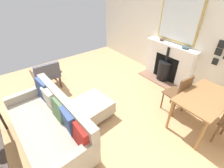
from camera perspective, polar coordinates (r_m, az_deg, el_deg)
ground_plane at (r=3.71m, az=-12.55°, el=-9.67°), size 5.77×5.61×0.01m
wall_left at (r=4.72m, az=19.77°, el=19.21°), size 0.12×5.61×2.89m
fireplace at (r=4.75m, az=18.98°, el=6.56°), size 0.54×1.46×1.04m
mirror_over_mantel at (r=4.46m, az=22.72°, el=20.21°), size 0.04×1.07×1.04m
mantel_bowl_near at (r=4.70m, az=17.23°, el=14.83°), size 0.12×0.12×0.06m
mantel_bowl_far at (r=4.35m, az=24.64°, el=11.67°), size 0.16×0.16×0.05m
sofa at (r=3.07m, az=-20.96°, el=-13.23°), size 0.98×1.99×0.84m
ottoman at (r=3.43m, az=-6.92°, el=-7.98°), size 0.75×0.77×0.37m
armchair_accent at (r=4.41m, az=-22.19°, el=3.48°), size 0.70×0.61×0.78m
dining_table at (r=3.37m, az=30.02°, el=-5.27°), size 1.14×0.70×0.72m
dining_chair_near_fireplace at (r=3.56m, az=22.87°, el=-2.77°), size 0.43×0.43×0.91m
photo_gallery_row at (r=4.13m, az=34.73°, el=9.47°), size 0.02×0.32×0.59m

